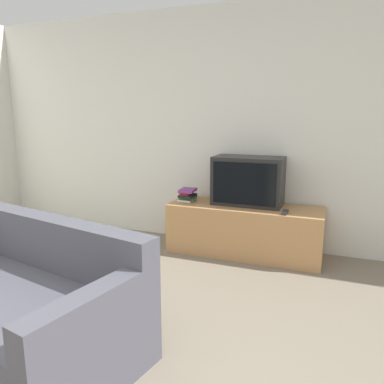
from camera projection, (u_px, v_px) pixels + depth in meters
The scene contains 6 objects.
wall_back at pixel (221, 129), 4.16m from camera, with size 9.00×0.06×2.60m.
tv_stand at pixel (244, 230), 3.96m from camera, with size 1.59×0.54×0.52m.
television at pixel (248, 181), 3.92m from camera, with size 0.72×0.38×0.51m.
couch at pixel (6, 303), 2.40m from camera, with size 2.03×1.23×0.78m.
book_stack at pixel (187, 195), 4.11m from camera, with size 0.19×0.23×0.13m.
remote_on_stand at pixel (285, 212), 3.60m from camera, with size 0.05×0.16×0.02m.
Camera 1 is at (1.23, -1.02, 1.47)m, focal length 35.00 mm.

